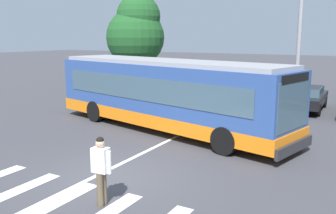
{
  "coord_description": "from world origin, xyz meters",
  "views": [
    {
      "loc": [
        6.45,
        -8.08,
        4.02
      ],
      "look_at": [
        -0.59,
        4.41,
        1.3
      ],
      "focal_mm": 39.51,
      "sensor_mm": 36.0,
      "label": 1
    }
  ],
  "objects": [
    {
      "name": "parked_car_teal",
      "position": [
        -2.22,
        13.04,
        0.77
      ],
      "size": [
        1.91,
        4.52,
        1.35
      ],
      "color": "black",
      "rests_on": "ground_plane"
    },
    {
      "name": "ground_plane",
      "position": [
        0.0,
        0.0,
        0.0
      ],
      "size": [
        160.0,
        160.0,
        0.0
      ],
      "primitive_type": "plane",
      "color": "#3D3D42"
    },
    {
      "name": "crosswalk_painted_stripes",
      "position": [
        0.59,
        -2.2,
        0.0
      ],
      "size": [
        7.71,
        3.03,
        0.01
      ],
      "color": "silver",
      "rests_on": "ground_plane"
    },
    {
      "name": "pedestrian_crossing_street",
      "position": [
        0.94,
        -1.56,
        0.97
      ],
      "size": [
        0.58,
        0.3,
        1.72
      ],
      "color": "brown",
      "rests_on": "ground_plane"
    },
    {
      "name": "parked_car_black",
      "position": [
        3.19,
        13.3,
        0.77
      ],
      "size": [
        1.93,
        4.53,
        1.35
      ],
      "color": "black",
      "rests_on": "ground_plane"
    },
    {
      "name": "lane_center_line",
      "position": [
        -0.46,
        2.0,
        0.0
      ],
      "size": [
        0.16,
        24.0,
        0.01
      ],
      "primitive_type": "cube",
      "color": "silver",
      "rests_on": "ground_plane"
    },
    {
      "name": "city_transit_bus",
      "position": [
        -1.47,
        5.68,
        1.59
      ],
      "size": [
        12.23,
        5.37,
        3.06
      ],
      "color": "black",
      "rests_on": "ground_plane"
    },
    {
      "name": "twin_arm_street_lamp",
      "position": [
        3.14,
        10.38,
        5.66
      ],
      "size": [
        4.35,
        0.32,
        9.25
      ],
      "color": "#939399",
      "rests_on": "ground_plane"
    },
    {
      "name": "parked_car_champagne",
      "position": [
        0.64,
        13.55,
        0.77
      ],
      "size": [
        1.99,
        4.56,
        1.35
      ],
      "color": "black",
      "rests_on": "ground_plane"
    },
    {
      "name": "background_tree_left",
      "position": [
        -10.83,
        17.29,
        4.46
      ],
      "size": [
        4.73,
        4.73,
        7.41
      ],
      "color": "brown",
      "rests_on": "ground_plane"
    }
  ]
}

